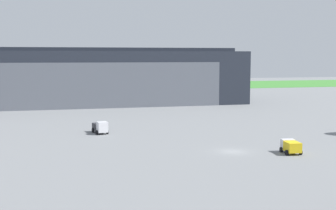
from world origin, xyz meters
TOP-DOWN VIEW (x-y plane):
  - ground_plane at (0.00, 0.00)m, footprint 440.00×440.00m
  - grass_field_strip at (0.00, 156.50)m, footprint 440.00×56.00m
  - maintenance_hangar at (-10.74, 80.10)m, footprint 84.44×33.22m
  - fuel_bowser at (8.02, -3.39)m, footprint 2.72×3.80m
  - baggage_tug at (-18.13, 21.92)m, footprint 2.92×5.04m

SIDE VIEW (x-z plane):
  - ground_plane at x=0.00m, z-range 0.00..0.00m
  - grass_field_strip at x=0.00m, z-range 0.00..0.08m
  - fuel_bowser at x=8.02m, z-range 0.12..2.09m
  - baggage_tug at x=-18.13m, z-range -0.01..2.38m
  - maintenance_hangar at x=-10.74m, z-range -0.46..16.85m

